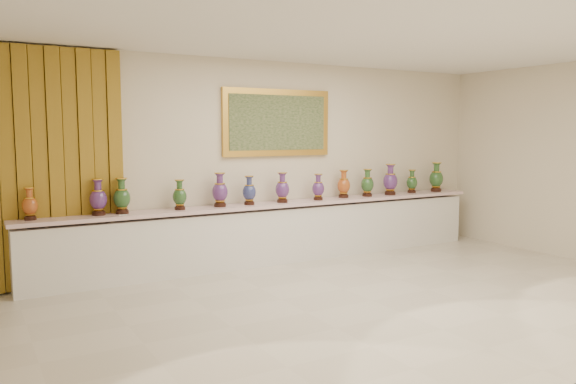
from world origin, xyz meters
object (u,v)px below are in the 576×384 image
vase_1 (98,199)px  vase_2 (122,198)px  counter (277,233)px  vase_0 (30,205)px

vase_1 → vase_2: (0.29, -0.01, -0.00)m
vase_1 → vase_2: bearing=-2.5°
counter → vase_0: bearing=179.7°
counter → vase_0: size_ratio=18.54×
vase_0 → vase_2: bearing=-1.4°
counter → vase_0: 3.42m
vase_2 → counter: bearing=0.3°
vase_0 → vase_2: vase_2 is taller
vase_0 → vase_2: size_ratio=0.85×
counter → vase_2: 2.38m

